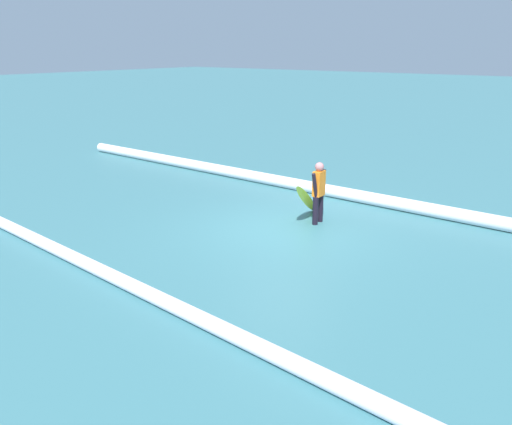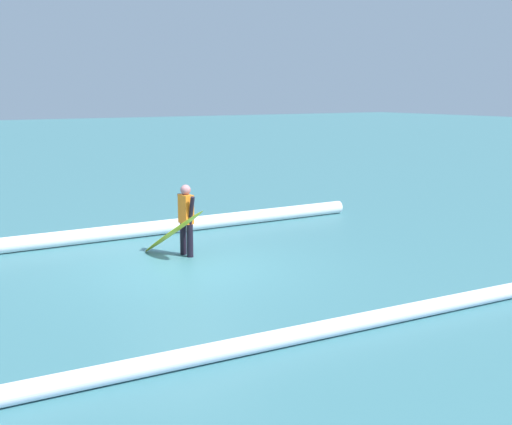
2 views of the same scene
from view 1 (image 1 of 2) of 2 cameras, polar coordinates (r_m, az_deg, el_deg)
name	(u,v)px [view 1 (image 1 of 2)]	position (r m, az deg, el deg)	size (l,w,h in m)	color
ground_plane	(282,229)	(12.56, 2.93, -1.82)	(151.87, 151.87, 0.00)	#3A737A
surfer	(319,190)	(12.82, 6.91, 2.53)	(0.23, 0.66, 1.54)	black
surfboard	(306,199)	(13.04, 5.57, 1.46)	(0.84, 1.80, 1.16)	yellow
wave_crest_foreground	(273,180)	(16.47, 1.89, 3.60)	(0.35, 0.35, 18.07)	white
wave_crest_midground	(71,256)	(11.25, -19.64, -4.58)	(0.26, 0.26, 25.66)	white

